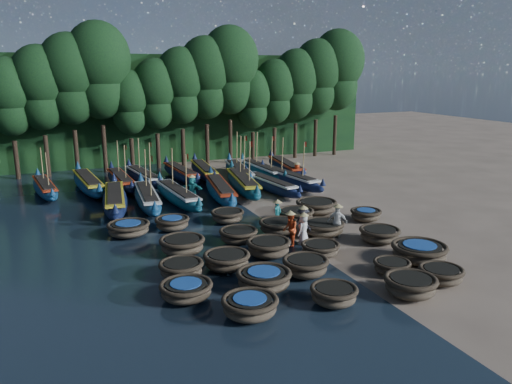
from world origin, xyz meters
name	(u,v)px	position (x,y,z in m)	size (l,w,h in m)	color
ground	(277,229)	(0.00, 0.00, 0.00)	(120.00, 120.00, 0.00)	gray
foliage_wall	(171,109)	(0.00, 23.50, 5.00)	(40.00, 3.00, 10.00)	black
coracle_1	(250,306)	(-5.33, -8.85, 0.44)	(2.56, 2.56, 0.76)	brown
coracle_2	(334,294)	(-2.03, -9.20, 0.41)	(2.19, 2.19, 0.72)	brown
coracle_3	(410,285)	(1.10, -9.79, 0.47)	(2.30, 2.30, 0.82)	brown
coracle_4	(441,274)	(3.11, -9.31, 0.40)	(2.24, 2.24, 0.70)	brown
coracle_5	(186,290)	(-7.07, -6.58, 0.41)	(2.57, 2.57, 0.70)	brown
coracle_6	(264,279)	(-3.94, -6.98, 0.47)	(2.63, 2.63, 0.82)	brown
coracle_7	(306,266)	(-1.72, -6.41, 0.46)	(2.15, 2.15, 0.81)	brown
coracle_8	(392,267)	(1.82, -7.74, 0.36)	(1.90, 1.90, 0.63)	brown
coracle_9	(419,252)	(3.92, -7.04, 0.49)	(2.91, 2.91, 0.85)	brown
coracle_10	(181,269)	(-6.70, -4.51, 0.43)	(2.29, 2.29, 0.75)	brown
coracle_11	(227,260)	(-4.60, -4.41, 0.45)	(2.20, 2.20, 0.79)	brown
coracle_12	(269,247)	(-2.22, -3.70, 0.48)	(2.14, 2.14, 0.83)	brown
coracle_13	(320,249)	(0.07, -4.61, 0.37)	(2.24, 2.24, 0.65)	brown
coracle_14	(380,234)	(3.86, -4.15, 0.44)	(2.44, 2.44, 0.77)	brown
coracle_15	(182,245)	(-5.92, -1.79, 0.48)	(2.43, 2.43, 0.85)	brown
coracle_16	(238,235)	(-2.88, -1.42, 0.44)	(2.05, 2.05, 0.77)	brown
coracle_17	(278,226)	(-0.34, -0.86, 0.44)	(2.12, 2.12, 0.76)	brown
coracle_18	(323,228)	(1.78, -2.01, 0.43)	(2.28, 2.28, 0.76)	brown
coracle_19	(366,214)	(5.46, -0.70, 0.39)	(2.10, 2.10, 0.67)	brown
coracle_20	(129,228)	(-7.84, 2.01, 0.43)	(2.51, 2.51, 0.74)	brown
coracle_21	(172,223)	(-5.45, 2.07, 0.42)	(2.35, 2.35, 0.73)	brown
coracle_22	(227,216)	(-2.16, 2.16, 0.42)	(1.95, 1.95, 0.73)	brown
coracle_23	(296,215)	(1.42, 0.48, 0.48)	(2.29, 2.29, 0.84)	brown
coracle_24	(316,206)	(3.53, 1.74, 0.47)	(2.75, 2.75, 0.83)	brown
long_boat_2	(115,200)	(-7.73, 7.81, 0.59)	(2.63, 8.77, 1.56)	#10113B
long_boat_3	(147,198)	(-5.71, 7.62, 0.57)	(2.15, 8.37, 3.57)	navy
long_boat_4	(178,195)	(-3.73, 7.48, 0.56)	(2.06, 8.35, 3.55)	#0E374F
long_boat_5	(220,190)	(-0.69, 7.63, 0.59)	(2.86, 8.65, 1.54)	navy
long_boat_6	(243,183)	(1.49, 8.87, 0.62)	(3.09, 9.07, 3.91)	#0E374F
long_boat_7	(271,185)	(3.30, 7.97, 0.53)	(2.24, 7.83, 1.39)	#10113B
long_boat_8	(290,179)	(5.37, 8.95, 0.57)	(2.51, 8.42, 3.60)	#10113B
long_boat_9	(45,188)	(-11.79, 13.51, 0.51)	(2.19, 7.58, 3.24)	navy
long_boat_10	(88,183)	(-8.86, 13.46, 0.60)	(2.29, 8.86, 1.56)	navy
long_boat_11	(121,180)	(-6.48, 13.68, 0.54)	(1.76, 8.04, 3.42)	#10113B
long_boat_12	(143,177)	(-4.68, 14.30, 0.54)	(2.37, 7.99, 3.42)	#10113B
long_boat_13	(181,173)	(-1.64, 14.53, 0.54)	(1.94, 8.07, 1.42)	#10113B
long_boat_14	(204,171)	(0.31, 14.54, 0.56)	(2.24, 8.30, 1.47)	#10113B
long_boat_15	(239,172)	(2.74, 12.86, 0.59)	(2.92, 8.67, 3.73)	navy
long_boat_16	(262,170)	(4.77, 12.82, 0.57)	(1.77, 8.39, 3.57)	#0E374F
long_boat_17	(286,167)	(7.11, 13.11, 0.59)	(2.72, 8.80, 1.56)	#10113B
fisherman_0	(304,228)	(0.13, -2.83, 0.86)	(0.93, 0.85, 1.80)	silver
fisherman_1	(277,212)	(0.18, 0.33, 0.87)	(0.65, 0.57, 1.69)	#1A6C6D
fisherman_2	(290,229)	(-0.62, -2.79, 0.93)	(0.91, 1.03, 1.96)	#B23917
fisherman_3	(303,222)	(0.52, -2.05, 0.90)	(0.86, 1.22, 1.92)	black
fisherman_4	(337,221)	(2.25, -2.64, 0.94)	(1.09, 0.96, 1.97)	silver
fisherman_5	(192,188)	(-2.65, 7.72, 0.89)	(1.52, 1.45, 1.92)	#1A6C6D
fisherman_6	(297,172)	(6.61, 10.14, 0.82)	(0.80, 0.87, 1.70)	#B23917
tree_1	(9,96)	(-13.70, 20.00, 6.65)	(4.09, 4.09, 9.65)	black
tree_2	(40,87)	(-11.40, 20.00, 7.32)	(4.51, 4.51, 10.63)	black
tree_3	(70,78)	(-9.10, 20.00, 8.00)	(4.92, 4.92, 11.60)	black
tree_4	(99,69)	(-6.80, 20.00, 8.67)	(5.34, 5.34, 12.58)	black
tree_5	(129,102)	(-4.50, 20.00, 5.97)	(3.68, 3.68, 8.68)	black
tree_6	(155,93)	(-2.20, 20.00, 6.65)	(4.09, 4.09, 9.65)	black
tree_7	(181,85)	(0.10, 20.00, 7.32)	(4.51, 4.51, 10.63)	black
tree_8	(206,77)	(2.40, 20.00, 8.00)	(4.92, 4.92, 11.60)	black
tree_9	(230,69)	(4.70, 20.00, 8.67)	(5.34, 5.34, 12.58)	black
tree_10	(253,99)	(7.00, 20.00, 5.97)	(3.68, 3.68, 8.68)	black
tree_11	(275,91)	(9.30, 20.00, 6.65)	(4.09, 4.09, 9.65)	black
tree_12	(296,83)	(11.60, 20.00, 7.32)	(4.51, 4.51, 10.63)	black
tree_13	(317,76)	(13.90, 20.00, 8.00)	(4.92, 4.92, 11.60)	black
tree_14	(337,69)	(16.20, 20.00, 8.67)	(5.34, 5.34, 12.58)	black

